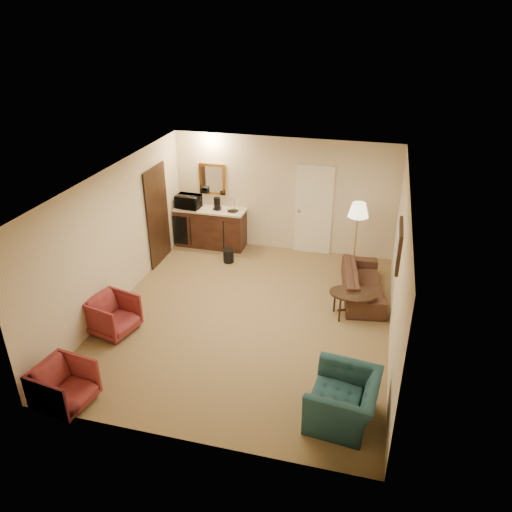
{
  "coord_description": "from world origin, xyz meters",
  "views": [
    {
      "loc": [
        2.04,
        -7.35,
        5.07
      ],
      "look_at": [
        0.01,
        0.5,
        1.0
      ],
      "focal_mm": 35.0,
      "sensor_mm": 36.0,
      "label": 1
    }
  ],
  "objects": [
    {
      "name": "ground",
      "position": [
        0.0,
        0.0,
        0.0
      ],
      "size": [
        6.0,
        6.0,
        0.0
      ],
      "primitive_type": "plane",
      "color": "#906C49",
      "rests_on": "ground"
    },
    {
      "name": "room_walls",
      "position": [
        -0.1,
        0.77,
        1.72
      ],
      "size": [
        5.02,
        6.01,
        2.61
      ],
      "color": "beige",
      "rests_on": "ground"
    },
    {
      "name": "wetbar_cabinet",
      "position": [
        -1.65,
        2.72,
        0.46
      ],
      "size": [
        1.64,
        0.58,
        0.92
      ],
      "primitive_type": "cube",
      "color": "#3D2313",
      "rests_on": "ground"
    },
    {
      "name": "sofa",
      "position": [
        1.95,
        1.3,
        0.36
      ],
      "size": [
        0.81,
        1.92,
        0.73
      ],
      "primitive_type": "imported",
      "rotation": [
        0.0,
        0.0,
        1.72
      ],
      "color": "black",
      "rests_on": "ground"
    },
    {
      "name": "teal_armchair",
      "position": [
        1.9,
        -2.1,
        0.45
      ],
      "size": [
        0.77,
        1.09,
        0.9
      ],
      "primitive_type": "imported",
      "rotation": [
        0.0,
        0.0,
        -1.67
      ],
      "color": "#1D4348",
      "rests_on": "ground"
    },
    {
      "name": "rose_chair_near",
      "position": [
        -2.13,
        -1.02,
        0.37
      ],
      "size": [
        0.82,
        0.85,
        0.74
      ],
      "primitive_type": "imported",
      "rotation": [
        0.0,
        0.0,
        1.34
      ],
      "color": "maroon",
      "rests_on": "ground"
    },
    {
      "name": "rose_chair_far",
      "position": [
        -1.9,
        -2.8,
        0.37
      ],
      "size": [
        0.76,
        0.8,
        0.73
      ],
      "primitive_type": "imported",
      "rotation": [
        0.0,
        0.0,
        1.42
      ],
      "color": "maroon",
      "rests_on": "ground"
    },
    {
      "name": "coffee_table",
      "position": [
        1.8,
        0.52,
        0.24
      ],
      "size": [
        0.98,
        0.83,
        0.48
      ],
      "primitive_type": "cube",
      "rotation": [
        0.0,
        0.0,
        0.39
      ],
      "color": "#311E10",
      "rests_on": "ground"
    },
    {
      "name": "floor_lamp",
      "position": [
        1.7,
        2.19,
        0.79
      ],
      "size": [
        0.49,
        0.49,
        1.58
      ],
      "primitive_type": "cube",
      "rotation": [
        0.0,
        0.0,
        -0.2
      ],
      "color": "#B9893D",
      "rests_on": "ground"
    },
    {
      "name": "waste_bin",
      "position": [
        -1.0,
        2.0,
        0.15
      ],
      "size": [
        0.27,
        0.27,
        0.29
      ],
      "primitive_type": "cylinder",
      "rotation": [
        0.0,
        0.0,
        -0.17
      ],
      "color": "black",
      "rests_on": "ground"
    },
    {
      "name": "microwave",
      "position": [
        -2.15,
        2.68,
        1.1
      ],
      "size": [
        0.56,
        0.34,
        0.37
      ],
      "primitive_type": "imported",
      "rotation": [
        0.0,
        0.0,
        -0.06
      ],
      "color": "black",
      "rests_on": "wetbar_cabinet"
    },
    {
      "name": "coffee_maker",
      "position": [
        -1.47,
        2.72,
        1.06
      ],
      "size": [
        0.17,
        0.17,
        0.28
      ],
      "primitive_type": "cylinder",
      "rotation": [
        0.0,
        0.0,
        0.1
      ],
      "color": "black",
      "rests_on": "wetbar_cabinet"
    }
  ]
}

